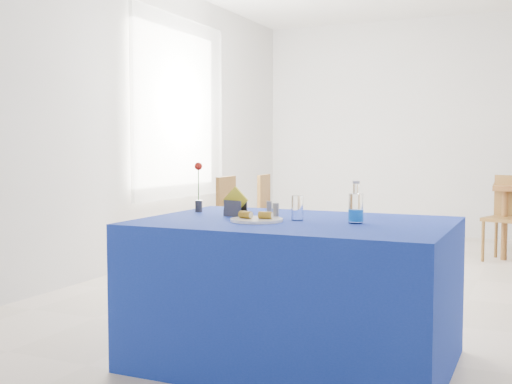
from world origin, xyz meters
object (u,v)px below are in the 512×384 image
plate (257,220)px  blue_table (295,291)px  water_bottle (356,209)px  chair_win_b (272,207)px  chair_win_a (236,216)px  chair_bg_left (510,212)px

plate → blue_table: plate is taller
water_bottle → chair_win_b: water_bottle is taller
chair_win_a → blue_table: bearing=-150.2°
plate → chair_win_b: chair_win_b is taller
blue_table → chair_win_b: (-1.54, 3.34, 0.11)m
chair_bg_left → chair_win_a: chair_win_a is taller
plate → blue_table: size_ratio=0.17×
blue_table → water_bottle: (0.33, 0.01, 0.45)m
plate → chair_win_a: size_ratio=0.32×
chair_win_a → chair_win_b: 1.11m
plate → chair_win_a: chair_win_a is taller
blue_table → chair_win_a: chair_win_a is taller
water_bottle → chair_win_b: size_ratio=0.26×
chair_bg_left → chair_win_b: bearing=-151.9°
blue_table → water_bottle: water_bottle is taller
water_bottle → chair_bg_left: (0.56, 3.76, -0.33)m
plate → chair_win_b: bearing=111.6°
water_bottle → chair_win_a: water_bottle is taller
blue_table → water_bottle: 0.56m
plate → chair_bg_left: 4.04m
plate → chair_win_b: size_ratio=0.33×
blue_table → chair_bg_left: 3.87m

